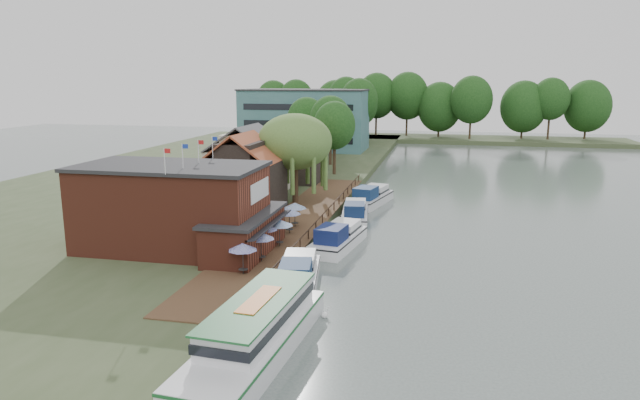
# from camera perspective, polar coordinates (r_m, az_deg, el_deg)

# --- Properties ---
(ground) EXTENTS (260.00, 260.00, 0.00)m
(ground) POSITION_cam_1_polar(r_m,az_deg,el_deg) (47.10, 4.01, -6.87)
(ground) COLOR #4E5A56
(ground) RESTS_ON ground
(land_bank) EXTENTS (50.00, 140.00, 1.00)m
(land_bank) POSITION_cam_1_polar(r_m,az_deg,el_deg) (88.32, -12.09, 2.14)
(land_bank) COLOR #384728
(land_bank) RESTS_ON ground
(quay_deck) EXTENTS (6.00, 50.00, 0.10)m
(quay_deck) POSITION_cam_1_polar(r_m,az_deg,el_deg) (57.76, -2.37, -2.21)
(quay_deck) COLOR #47301E
(quay_deck) RESTS_ON land_bank
(quay_rail) EXTENTS (0.20, 49.00, 1.00)m
(quay_rail) POSITION_cam_1_polar(r_m,az_deg,el_deg) (57.51, 0.36, -1.80)
(quay_rail) COLOR black
(quay_rail) RESTS_ON land_bank
(pub) EXTENTS (20.00, 11.00, 7.30)m
(pub) POSITION_cam_1_polar(r_m,az_deg,el_deg) (48.85, -12.55, -0.78)
(pub) COLOR maroon
(pub) RESTS_ON land_bank
(hotel_block) EXTENTS (25.40, 12.40, 12.30)m
(hotel_block) POSITION_cam_1_polar(r_m,az_deg,el_deg) (117.87, -1.53, 8.07)
(hotel_block) COLOR #38666B
(hotel_block) RESTS_ON land_bank
(cottage_a) EXTENTS (8.60, 7.60, 8.50)m
(cottage_a) POSITION_cam_1_polar(r_m,az_deg,el_deg) (62.73, -7.67, 2.75)
(cottage_a) COLOR black
(cottage_a) RESTS_ON land_bank
(cottage_b) EXTENTS (9.60, 8.60, 8.50)m
(cottage_b) POSITION_cam_1_polar(r_m,az_deg,el_deg) (73.04, -7.20, 4.06)
(cottage_b) COLOR beige
(cottage_b) RESTS_ON land_bank
(cottage_c) EXTENTS (7.60, 7.60, 8.50)m
(cottage_c) POSITION_cam_1_polar(r_m,az_deg,el_deg) (80.39, -2.35, 4.87)
(cottage_c) COLOR black
(cottage_c) RESTS_ON land_bank
(willow) EXTENTS (8.60, 8.60, 10.43)m
(willow) POSITION_cam_1_polar(r_m,az_deg,el_deg) (65.96, -2.51, 4.14)
(willow) COLOR #476B2D
(willow) RESTS_ON land_bank
(umbrella_0) EXTENTS (2.18, 2.18, 2.38)m
(umbrella_0) POSITION_cam_1_polar(r_m,az_deg,el_deg) (42.47, -7.71, -5.83)
(umbrella_0) COLOR navy
(umbrella_0) RESTS_ON quay_deck
(umbrella_1) EXTENTS (2.18, 2.18, 2.38)m
(umbrella_1) POSITION_cam_1_polar(r_m,az_deg,el_deg) (45.22, -5.92, -4.68)
(umbrella_1) COLOR navy
(umbrella_1) RESTS_ON quay_deck
(umbrella_2) EXTENTS (1.96, 1.96, 2.38)m
(umbrella_2) POSITION_cam_1_polar(r_m,az_deg,el_deg) (47.81, -5.41, -3.74)
(umbrella_2) COLOR navy
(umbrella_2) RESTS_ON quay_deck
(umbrella_3) EXTENTS (2.39, 2.39, 2.38)m
(umbrella_3) POSITION_cam_1_polar(r_m,az_deg,el_deg) (49.09, -4.08, -3.30)
(umbrella_3) COLOR #1A4890
(umbrella_3) RESTS_ON quay_deck
(umbrella_4) EXTENTS (2.18, 2.18, 2.38)m
(umbrella_4) POSITION_cam_1_polar(r_m,az_deg,el_deg) (53.18, -3.08, -2.09)
(umbrella_4) COLOR navy
(umbrella_4) RESTS_ON quay_deck
(umbrella_5) EXTENTS (2.31, 2.31, 2.38)m
(umbrella_5) POSITION_cam_1_polar(r_m,az_deg,el_deg) (55.53, -2.53, -1.47)
(umbrella_5) COLOR navy
(umbrella_5) RESTS_ON quay_deck
(cruiser_0) EXTENTS (4.80, 10.35, 2.42)m
(cruiser_0) POSITION_cam_1_polar(r_m,az_deg,el_deg) (42.91, -2.22, -7.06)
(cruiser_0) COLOR silver
(cruiser_0) RESTS_ON ground
(cruiser_1) EXTENTS (4.74, 10.52, 2.47)m
(cruiser_1) POSITION_cam_1_polar(r_m,az_deg,el_deg) (52.37, 1.86, -3.49)
(cruiser_1) COLOR white
(cruiser_1) RESTS_ON ground
(cruiser_2) EXTENTS (4.31, 9.96, 2.33)m
(cruiser_2) POSITION_cam_1_polar(r_m,az_deg,el_deg) (62.38, 3.53, -1.04)
(cruiser_2) COLOR white
(cruiser_2) RESTS_ON ground
(cruiser_3) EXTENTS (5.46, 10.80, 2.52)m
(cruiser_3) POSITION_cam_1_polar(r_m,az_deg,el_deg) (70.63, 5.13, 0.55)
(cruiser_3) COLOR silver
(cruiser_3) RESTS_ON ground
(tour_boat) EXTENTS (5.08, 14.68, 3.15)m
(tour_boat) POSITION_cam_1_polar(r_m,az_deg,el_deg) (32.67, -6.55, -12.75)
(tour_boat) COLOR silver
(tour_boat) RESTS_ON ground
(swan) EXTENTS (0.44, 0.44, 0.44)m
(swan) POSITION_cam_1_polar(r_m,az_deg,el_deg) (37.78, 0.47, -11.38)
(swan) COLOR white
(swan) RESTS_ON ground
(bank_tree_0) EXTENTS (6.32, 6.32, 11.05)m
(bank_tree_0) POSITION_cam_1_polar(r_m,az_deg,el_deg) (86.49, 1.45, 6.23)
(bank_tree_0) COLOR #143811
(bank_tree_0) RESTS_ON land_bank
(bank_tree_1) EXTENTS (6.95, 6.95, 11.60)m
(bank_tree_1) POSITION_cam_1_polar(r_m,az_deg,el_deg) (96.29, 1.05, 6.98)
(bank_tree_1) COLOR #143811
(bank_tree_1) RESTS_ON land_bank
(bank_tree_2) EXTENTS (7.07, 7.07, 11.10)m
(bank_tree_2) POSITION_cam_1_polar(r_m,az_deg,el_deg) (104.40, -1.35, 7.23)
(bank_tree_2) COLOR #143811
(bank_tree_2) RESTS_ON land_bank
(bank_tree_3) EXTENTS (7.94, 7.94, 14.49)m
(bank_tree_3) POSITION_cam_1_polar(r_m,az_deg,el_deg) (122.20, 3.91, 8.69)
(bank_tree_3) COLOR #143811
(bank_tree_3) RESTS_ON land_bank
(bank_tree_4) EXTENTS (8.10, 8.10, 13.09)m
(bank_tree_4) POSITION_cam_1_polar(r_m,az_deg,el_deg) (131.01, 3.98, 8.61)
(bank_tree_4) COLOR #143811
(bank_tree_4) RESTS_ON land_bank
(bank_tree_5) EXTENTS (8.88, 8.88, 14.89)m
(bank_tree_5) POSITION_cam_1_polar(r_m,az_deg,el_deg) (141.91, 2.61, 9.25)
(bank_tree_5) COLOR #143811
(bank_tree_5) RESTS_ON land_bank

